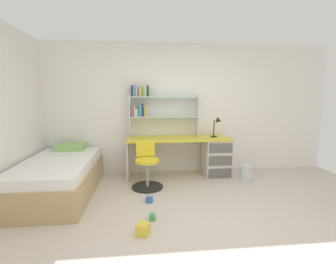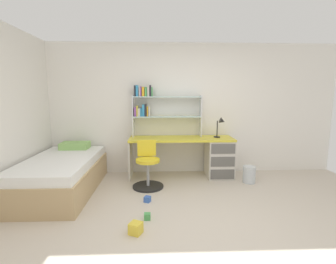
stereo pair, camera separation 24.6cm
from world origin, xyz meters
name	(u,v)px [view 1 (the left image)]	position (x,y,z in m)	size (l,w,h in m)	color
ground_plane	(205,229)	(0.00, 0.00, -0.01)	(6.13, 5.42, 0.02)	beige
room_shell	(109,113)	(-1.22, 1.19, 1.27)	(6.13, 5.42, 2.54)	white
desk	(205,154)	(0.49, 1.90, 0.42)	(1.94, 0.58, 0.75)	gold
bookshelf_hutch	(153,106)	(-0.50, 2.07, 1.34)	(1.32, 0.22, 0.98)	silver
desk_lamp	(218,124)	(0.71, 1.88, 1.01)	(0.20, 0.17, 0.38)	black
swivel_chair	(147,170)	(-0.65, 1.39, 0.31)	(0.52, 0.52, 0.78)	black
bed_platform	(59,177)	(-2.02, 1.24, 0.28)	(1.04, 1.92, 0.67)	tan
waste_bin	(246,173)	(1.15, 1.51, 0.15)	(0.22, 0.22, 0.30)	silver
toy_block_green_0	(152,217)	(-0.61, 0.27, 0.04)	(0.08, 0.08, 0.08)	#479E51
toy_block_yellow_1	(143,229)	(-0.72, -0.05, 0.06)	(0.13, 0.13, 0.13)	gold
toy_block_blue_2	(149,200)	(-0.63, 0.78, 0.04)	(0.08, 0.08, 0.08)	#3860B7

